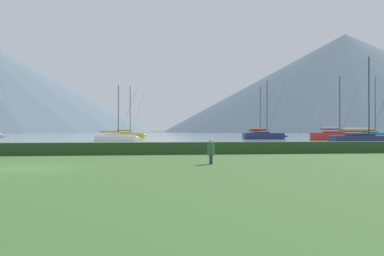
{
  "coord_description": "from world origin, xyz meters",
  "views": [
    {
      "loc": [
        4.79,
        -20.58,
        1.71
      ],
      "look_at": [
        17.47,
        68.95,
        2.06
      ],
      "focal_mm": 42.35,
      "sensor_mm": 36.0,
      "label": 1
    }
  ],
  "objects": [
    {
      "name": "person_seated_viewer",
      "position": [
        8.87,
        1.5,
        0.69
      ],
      "size": [
        0.36,
        0.57,
        1.25
      ],
      "rotation": [
        0.0,
        0.0,
        -0.05
      ],
      "color": "#2D3347",
      "rests_on": "ground_plane"
    },
    {
      "name": "distant_hill_east_ridge",
      "position": [
        163.39,
        293.29,
        36.18
      ],
      "size": [
        269.45,
        269.45,
        72.37
      ],
      "primitive_type": "cone",
      "color": "#4C6070",
      "rests_on": "ground_plane"
    },
    {
      "name": "sailboat_slip_7",
      "position": [
        38.47,
        49.02,
        0.75
      ],
      "size": [
        9.06,
        2.8,
        10.47
      ],
      "rotation": [
        0.0,
        0.0,
        0.02
      ],
      "color": "red",
      "rests_on": "harbor_water"
    },
    {
      "name": "sailboat_slip_1",
      "position": [
        32.42,
        73.22,
        0.63
      ],
      "size": [
        7.4,
        2.65,
        11.19
      ],
      "rotation": [
        0.0,
        0.0,
        0.08
      ],
      "color": "#236B38",
      "rests_on": "harbor_water"
    },
    {
      "name": "distant_hill_west_ridge",
      "position": [
        -85.82,
        409.75,
        22.15
      ],
      "size": [
        220.75,
        220.75,
        44.31
      ],
      "primitive_type": "cone",
      "color": "slate",
      "rests_on": "ground_plane"
    },
    {
      "name": "hedge_line",
      "position": [
        0.0,
        11.0,
        0.42
      ],
      "size": [
        80.0,
        1.2,
        0.83
      ],
      "primitive_type": "cube",
      "color": "#284C23",
      "rests_on": "ground_plane"
    },
    {
      "name": "sailboat_slip_12",
      "position": [
        29.42,
        23.93,
        0.66
      ],
      "size": [
        8.1,
        2.81,
        9.42
      ],
      "rotation": [
        0.0,
        0.0,
        -0.06
      ],
      "color": "navy",
      "rests_on": "harbor_water"
    },
    {
      "name": "ground_plane",
      "position": [
        0.0,
        0.0,
        0.0
      ],
      "size": [
        1000.0,
        1000.0,
        0.0
      ],
      "primitive_type": "plane",
      "color": "#3D602D"
    },
    {
      "name": "harbor_water",
      "position": [
        0.0,
        137.0,
        0.0
      ],
      "size": [
        320.0,
        246.0,
        0.0
      ],
      "primitive_type": "cube",
      "color": "#8C9EA3",
      "rests_on": "ground_plane"
    },
    {
      "name": "sailboat_slip_5",
      "position": [
        52.59,
        62.66,
        0.7
      ],
      "size": [
        8.33,
        3.29,
        12.18
      ],
      "rotation": [
        0.0,
        0.0,
        -0.13
      ],
      "color": "#19707A",
      "rests_on": "harbor_water"
    },
    {
      "name": "sailboat_slip_4",
      "position": [
        29.25,
        58.65,
        0.69
      ],
      "size": [
        8.31,
        2.93,
        10.67
      ],
      "rotation": [
        0.0,
        0.0,
        -0.07
      ],
      "color": "navy",
      "rests_on": "harbor_water"
    },
    {
      "name": "sailboat_slip_0",
      "position": [
        2.95,
        47.59,
        0.58
      ],
      "size": [
        7.05,
        2.61,
        8.34
      ],
      "rotation": [
        0.0,
        0.0,
        0.09
      ],
      "color": "white",
      "rests_on": "harbor_water"
    },
    {
      "name": "sailboat_slip_6",
      "position": [
        4.77,
        74.23,
        0.65
      ],
      "size": [
        7.73,
        2.68,
        10.77
      ],
      "rotation": [
        0.0,
        0.0,
        0.06
      ],
      "color": "gold",
      "rests_on": "harbor_water"
    }
  ]
}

